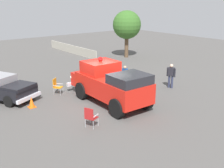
# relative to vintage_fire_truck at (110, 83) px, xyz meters

# --- Properties ---
(ground_plane) EXTENTS (60.00, 60.00, 0.00)m
(ground_plane) POSITION_rel_vintage_fire_truck_xyz_m (-0.18, -0.42, -1.20)
(ground_plane) COLOR #514F4C
(vintage_fire_truck) EXTENTS (6.01, 2.45, 2.59)m
(vintage_fire_truck) POSITION_rel_vintage_fire_truck_xyz_m (0.00, 0.00, 0.00)
(vintage_fire_truck) COLOR black
(vintage_fire_truck) RESTS_ON ground
(classic_hot_rod) EXTENTS (4.73, 3.55, 1.46)m
(classic_hot_rod) POSITION_rel_vintage_fire_truck_xyz_m (-4.61, -4.75, -0.45)
(classic_hot_rod) COLOR black
(classic_hot_rod) RESTS_ON ground
(lawn_chair_near_truck) EXTENTS (0.60, 0.60, 1.02)m
(lawn_chair_near_truck) POSITION_rel_vintage_fire_truck_xyz_m (-2.40, 3.33, -0.61)
(lawn_chair_near_truck) COLOR #B7BABF
(lawn_chair_near_truck) RESTS_ON ground
(lawn_chair_by_car) EXTENTS (0.69, 0.69, 1.02)m
(lawn_chair_by_car) POSITION_rel_vintage_fire_truck_xyz_m (-3.32, -1.72, -0.61)
(lawn_chair_by_car) COLOR #B7BABF
(lawn_chair_by_car) RESTS_ON ground
(lawn_chair_spare) EXTENTS (0.65, 0.65, 1.02)m
(lawn_chair_spare) POSITION_rel_vintage_fire_truck_xyz_m (2.05, -2.76, -0.61)
(lawn_chair_spare) COLOR #B7BABF
(lawn_chair_spare) RESTS_ON ground
(spectator_seated) EXTENTS (0.49, 0.61, 1.29)m
(spectator_seated) POSITION_rel_vintage_fire_truck_xyz_m (-2.37, 3.20, -0.50)
(spectator_seated) COLOR #383842
(spectator_seated) RESTS_ON ground
(spectator_standing) EXTENTS (0.64, 0.36, 1.68)m
(spectator_standing) POSITION_rel_vintage_fire_truck_xyz_m (0.41, 4.99, -0.23)
(spectator_standing) COLOR #2D334C
(spectator_standing) RESTS_ON ground
(oak_tree_right) EXTENTS (2.89, 2.89, 4.80)m
(oak_tree_right) POSITION_rel_vintage_fire_truck_xyz_m (-9.32, 9.54, 2.13)
(oak_tree_right) COLOR brown
(oak_tree_right) RESTS_ON ground
(traffic_cone) EXTENTS (0.40, 0.40, 0.64)m
(traffic_cone) POSITION_rel_vintage_fire_truck_xyz_m (-2.13, -3.92, -0.89)
(traffic_cone) COLOR orange
(traffic_cone) RESTS_ON ground
(background_fence) EXTENTS (9.75, 0.12, 0.90)m
(background_fence) POSITION_rel_vintage_fire_truck_xyz_m (-14.95, 6.21, -0.75)
(background_fence) COLOR #A8A393
(background_fence) RESTS_ON ground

